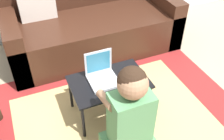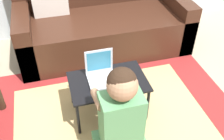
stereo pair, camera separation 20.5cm
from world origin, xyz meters
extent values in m
plane|color=gray|center=(0.00, 0.00, 0.00)|extent=(16.00, 16.00, 0.00)
cube|color=maroon|center=(-0.09, -0.10, 0.00)|extent=(2.18, 1.86, 0.01)
cube|color=tan|center=(-0.09, -0.10, 0.01)|extent=(1.57, 1.34, 0.00)
cube|color=#381E14|center=(0.11, 1.08, 0.20)|extent=(1.80, 0.84, 0.41)
cube|color=#381E14|center=(-0.71, 1.08, 0.28)|extent=(0.16, 0.84, 0.55)
cube|color=#381E14|center=(0.93, 1.08, 0.28)|extent=(0.16, 0.84, 0.55)
cube|color=black|center=(-0.09, 0.11, 0.34)|extent=(0.61, 0.39, 0.02)
cylinder|color=black|center=(-0.37, -0.06, 0.16)|extent=(0.02, 0.02, 0.33)
cylinder|color=black|center=(0.19, -0.06, 0.16)|extent=(0.02, 0.02, 0.33)
cylinder|color=black|center=(-0.37, 0.29, 0.16)|extent=(0.02, 0.02, 0.33)
cylinder|color=black|center=(0.19, 0.29, 0.16)|extent=(0.02, 0.02, 0.33)
cube|color=#B7BCC6|center=(-0.13, 0.12, 0.35)|extent=(0.22, 0.21, 0.02)
cube|color=silver|center=(-0.13, 0.11, 0.37)|extent=(0.18, 0.13, 0.00)
cube|color=#B7BCC6|center=(-0.13, 0.23, 0.47)|extent=(0.22, 0.01, 0.20)
cube|color=teal|center=(-0.13, 0.22, 0.47)|extent=(0.19, 0.00, 0.17)
ellipsoid|color=black|center=(0.04, 0.10, 0.36)|extent=(0.06, 0.11, 0.04)
cube|color=#518E5B|center=(-0.12, -0.31, 0.37)|extent=(0.27, 0.18, 0.43)
sphere|color=#9E7556|center=(-0.12, -0.31, 0.68)|extent=(0.19, 0.19, 0.19)
sphere|color=black|center=(-0.12, -0.30, 0.70)|extent=(0.18, 0.18, 0.18)
cylinder|color=#9E7556|center=(-0.24, -0.20, 0.49)|extent=(0.06, 0.24, 0.13)
cylinder|color=#9E7556|center=(0.01, -0.20, 0.49)|extent=(0.06, 0.24, 0.13)
camera|label=1|loc=(-0.66, -1.30, 1.70)|focal=42.00mm
camera|label=2|loc=(-0.47, -1.37, 1.70)|focal=42.00mm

